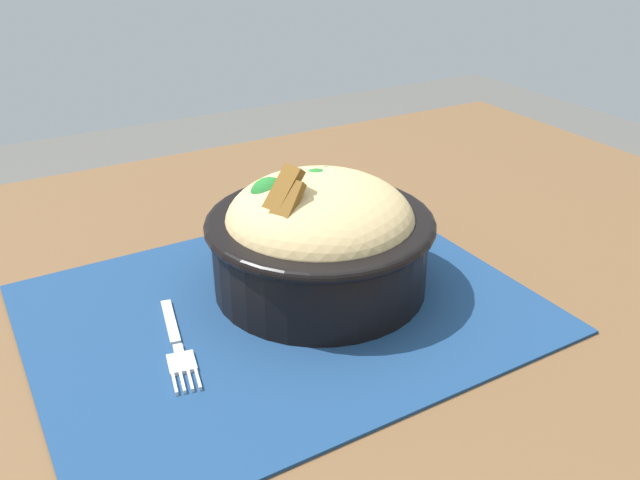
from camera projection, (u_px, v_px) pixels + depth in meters
name	position (u px, v px, depth m)	size (l,w,h in m)	color
table	(273.00, 352.00, 0.66)	(1.29, 0.86, 0.74)	brown
placemat	(281.00, 309.00, 0.61)	(0.44, 0.35, 0.00)	navy
bowl	(320.00, 235.00, 0.62)	(0.22, 0.22, 0.13)	black
fork	(178.00, 348.00, 0.55)	(0.04, 0.13, 0.00)	silver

